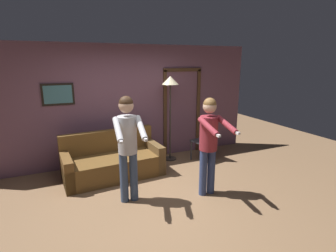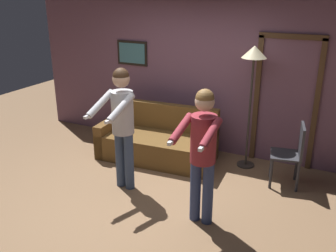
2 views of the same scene
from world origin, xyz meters
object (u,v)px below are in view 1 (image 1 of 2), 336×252
(couch, at_px, (113,163))
(person_standing_right, at_px, (209,138))
(torchiere_lamp, at_px, (170,89))
(person_standing_left, at_px, (128,140))
(dining_chair_distant, at_px, (205,138))

(couch, relative_size, person_standing_right, 1.17)
(torchiere_lamp, xyz_separation_m, person_standing_left, (-1.38, -1.46, -0.58))
(person_standing_right, bearing_deg, torchiere_lamp, 87.03)
(couch, xyz_separation_m, dining_chair_distant, (2.15, 0.03, 0.25))
(person_standing_left, relative_size, dining_chair_distant, 1.87)
(dining_chair_distant, bearing_deg, couch, -179.30)
(couch, bearing_deg, dining_chair_distant, 0.70)
(person_standing_right, bearing_deg, dining_chair_distant, 59.94)
(person_standing_left, bearing_deg, person_standing_right, -13.68)
(person_standing_left, bearing_deg, dining_chair_distant, 27.76)
(couch, relative_size, torchiere_lamp, 1.02)
(person_standing_left, relative_size, person_standing_right, 1.04)
(couch, bearing_deg, person_standing_right, -46.63)
(couch, height_order, torchiere_lamp, torchiere_lamp)
(couch, xyz_separation_m, person_standing_left, (0.03, -1.09, 0.78))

